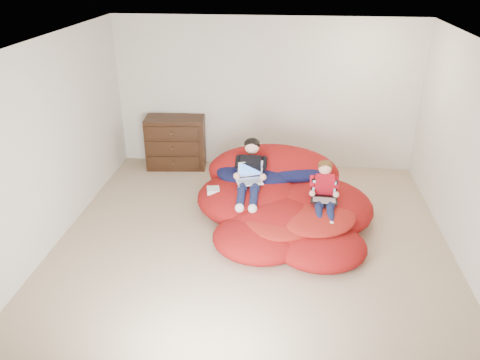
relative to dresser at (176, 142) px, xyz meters
The scene contains 9 objects.
room_shell 2.70m from the dresser, 56.16° to the right, with size 5.10×5.10×2.77m.
dresser is the anchor object (origin of this frame).
beanbag_pile 2.46m from the dresser, 40.55° to the right, with size 2.47×2.44×0.92m.
cream_pillow 1.60m from the dresser, 27.71° to the right, with size 0.49×0.31×0.31m, color white.
older_boy 2.08m from the dresser, 47.19° to the right, with size 0.30×1.04×0.68m.
younger_boy 3.04m from the dresser, 37.74° to the right, with size 0.26×0.81×0.62m.
laptop_white 2.13m from the dresser, 48.44° to the right, with size 0.40×0.38×0.25m.
laptop_black 3.04m from the dresser, 37.83° to the right, with size 0.35×0.34×0.24m.
power_adapter 1.90m from the dresser, 61.35° to the right, with size 0.17×0.17×0.06m, color silver.
Camera 1 is at (0.38, -5.08, 3.36)m, focal length 35.00 mm.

